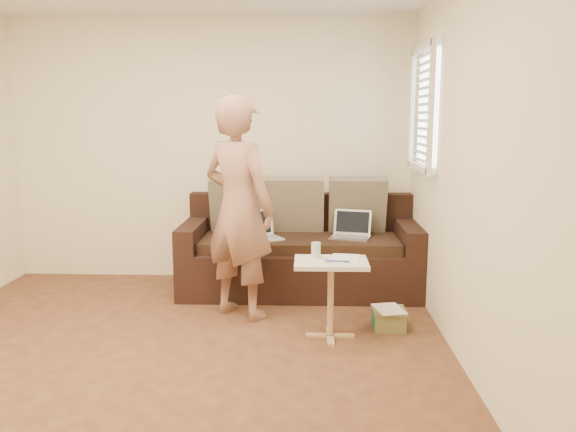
% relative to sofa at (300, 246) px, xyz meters
% --- Properties ---
extents(floor, '(4.50, 4.50, 0.00)m').
position_rel_sofa_xyz_m(floor, '(-0.90, -1.77, -0.42)').
color(floor, '#4B281C').
rests_on(floor, ground).
extents(wall_back, '(4.00, 0.00, 4.00)m').
position_rel_sofa_xyz_m(wall_back, '(-0.90, 0.48, 0.87)').
color(wall_back, beige).
rests_on(wall_back, ground).
extents(wall_right, '(0.00, 4.50, 4.50)m').
position_rel_sofa_xyz_m(wall_right, '(1.10, -1.77, 0.87)').
color(wall_right, beige).
rests_on(wall_right, ground).
extents(window_blinds, '(0.12, 0.88, 1.08)m').
position_rel_sofa_xyz_m(window_blinds, '(1.05, -0.27, 1.28)').
color(window_blinds, white).
rests_on(window_blinds, wall_right).
extents(sofa, '(2.20, 0.95, 0.85)m').
position_rel_sofa_xyz_m(sofa, '(0.00, 0.00, 0.00)').
color(sofa, black).
rests_on(sofa, ground).
extents(pillow_left, '(0.55, 0.29, 0.57)m').
position_rel_sofa_xyz_m(pillow_left, '(-0.60, 0.21, 0.37)').
color(pillow_left, '#6A5E4E').
rests_on(pillow_left, sofa).
extents(pillow_mid, '(0.55, 0.27, 0.57)m').
position_rel_sofa_xyz_m(pillow_mid, '(-0.05, 0.21, 0.37)').
color(pillow_mid, '#7B7057').
rests_on(pillow_mid, sofa).
extents(pillow_right, '(0.55, 0.28, 0.57)m').
position_rel_sofa_xyz_m(pillow_right, '(0.55, 0.22, 0.37)').
color(pillow_right, '#6A5E4E').
rests_on(pillow_right, sofa).
extents(laptop_silver, '(0.41, 0.34, 0.24)m').
position_rel_sofa_xyz_m(laptop_silver, '(0.46, -0.06, 0.10)').
color(laptop_silver, '#B7BABC').
rests_on(laptop_silver, sofa).
extents(laptop_white, '(0.45, 0.42, 0.27)m').
position_rel_sofa_xyz_m(laptop_white, '(-0.36, -0.16, 0.10)').
color(laptop_white, white).
rests_on(laptop_white, sofa).
extents(person, '(0.80, 0.73, 1.81)m').
position_rel_sofa_xyz_m(person, '(-0.49, -0.73, 0.48)').
color(person, '#996453').
rests_on(person, ground).
extents(side_table, '(0.54, 0.38, 0.59)m').
position_rel_sofa_xyz_m(side_table, '(0.25, -1.19, -0.13)').
color(side_table, silver).
rests_on(side_table, ground).
extents(drinking_glass, '(0.07, 0.07, 0.12)m').
position_rel_sofa_xyz_m(drinking_glass, '(0.13, -1.12, 0.23)').
color(drinking_glass, silver).
rests_on(drinking_glass, side_table).
extents(scissors, '(0.18, 0.10, 0.02)m').
position_rel_sofa_xyz_m(scissors, '(0.29, -1.24, 0.17)').
color(scissors, silver).
rests_on(scissors, side_table).
extents(paper_on_table, '(0.25, 0.33, 0.00)m').
position_rel_sofa_xyz_m(paper_on_table, '(0.35, -1.14, 0.17)').
color(paper_on_table, white).
rests_on(paper_on_table, side_table).
extents(striped_box, '(0.26, 0.26, 0.16)m').
position_rel_sofa_xyz_m(striped_box, '(0.71, -1.00, -0.34)').
color(striped_box, '#C36C1D').
rests_on(striped_box, ground).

